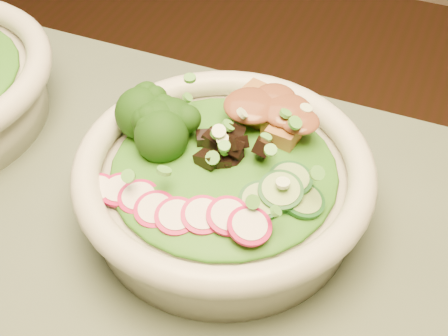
% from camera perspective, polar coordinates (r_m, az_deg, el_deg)
% --- Properties ---
extents(salad_bowl, '(0.25, 0.25, 0.07)m').
position_cam_1_polar(salad_bowl, '(0.52, 0.00, -1.45)').
color(salad_bowl, beige).
rests_on(salad_bowl, dining_table).
extents(lettuce_bed, '(0.19, 0.19, 0.02)m').
position_cam_1_polar(lettuce_bed, '(0.51, 0.00, 0.08)').
color(lettuce_bed, '#216014').
rests_on(lettuce_bed, salad_bowl).
extents(broccoli_florets, '(0.07, 0.07, 0.04)m').
position_cam_1_polar(broccoli_florets, '(0.52, -5.28, 3.65)').
color(broccoli_florets, black).
rests_on(broccoli_florets, salad_bowl).
extents(radish_slices, '(0.10, 0.04, 0.02)m').
position_cam_1_polar(radish_slices, '(0.47, -4.07, -4.07)').
color(radish_slices, '#A80C43').
rests_on(radish_slices, salad_bowl).
extents(cucumber_slices, '(0.07, 0.07, 0.03)m').
position_cam_1_polar(cucumber_slices, '(0.48, 5.78, -2.08)').
color(cucumber_slices, '#7BA95E').
rests_on(cucumber_slices, salad_bowl).
extents(mushroom_heap, '(0.07, 0.07, 0.04)m').
position_cam_1_polar(mushroom_heap, '(0.51, 0.74, 1.80)').
color(mushroom_heap, black).
rests_on(mushroom_heap, salad_bowl).
extents(tofu_cubes, '(0.08, 0.06, 0.03)m').
position_cam_1_polar(tofu_cubes, '(0.54, 3.76, 4.40)').
color(tofu_cubes, brown).
rests_on(tofu_cubes, salad_bowl).
extents(peanut_sauce, '(0.06, 0.05, 0.01)m').
position_cam_1_polar(peanut_sauce, '(0.53, 3.82, 5.38)').
color(peanut_sauce, brown).
rests_on(peanut_sauce, tofu_cubes).
extents(scallion_garnish, '(0.18, 0.18, 0.02)m').
position_cam_1_polar(scallion_garnish, '(0.49, 0.00, 1.85)').
color(scallion_garnish, '#4F9F38').
rests_on(scallion_garnish, salad_bowl).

